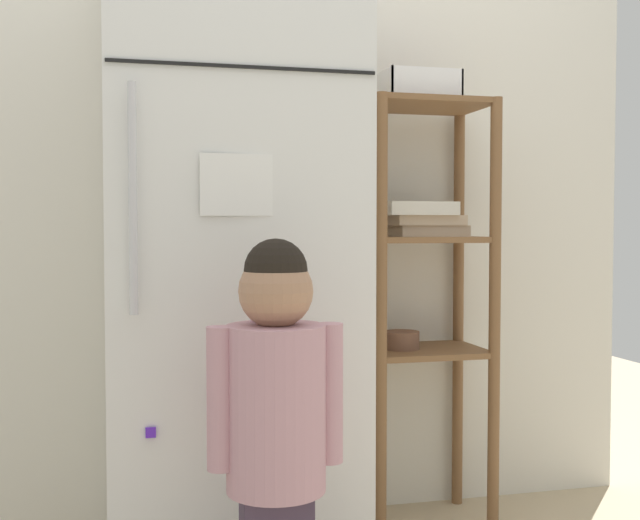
{
  "coord_description": "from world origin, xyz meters",
  "views": [
    {
      "loc": [
        -0.44,
        -2.14,
        0.95
      ],
      "look_at": [
        0.08,
        0.02,
        0.85
      ],
      "focal_mm": 43.45,
      "sensor_mm": 36.0,
      "label": 1
    }
  ],
  "objects_px": {
    "fruit_bin": "(416,90)",
    "pantry_shelf_unit": "(422,266)",
    "refrigerator": "(230,252)",
    "child_standing": "(276,407)"
  },
  "relations": [
    {
      "from": "refrigerator",
      "to": "child_standing",
      "type": "distance_m",
      "value": 0.62
    },
    {
      "from": "pantry_shelf_unit",
      "to": "child_standing",
      "type": "bearing_deg",
      "value": -131.39
    },
    {
      "from": "fruit_bin",
      "to": "pantry_shelf_unit",
      "type": "bearing_deg",
      "value": -12.6
    },
    {
      "from": "refrigerator",
      "to": "child_standing",
      "type": "relative_size",
      "value": 1.9
    },
    {
      "from": "pantry_shelf_unit",
      "to": "fruit_bin",
      "type": "distance_m",
      "value": 0.56
    },
    {
      "from": "refrigerator",
      "to": "pantry_shelf_unit",
      "type": "distance_m",
      "value": 0.65
    },
    {
      "from": "child_standing",
      "to": "fruit_bin",
      "type": "distance_m",
      "value": 1.21
    },
    {
      "from": "child_standing",
      "to": "pantry_shelf_unit",
      "type": "distance_m",
      "value": 0.94
    },
    {
      "from": "pantry_shelf_unit",
      "to": "fruit_bin",
      "type": "relative_size",
      "value": 5.82
    },
    {
      "from": "child_standing",
      "to": "fruit_bin",
      "type": "xyz_separation_m",
      "value": [
        0.57,
        0.68,
        0.82
      ]
    }
  ]
}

